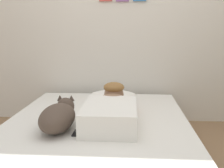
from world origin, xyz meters
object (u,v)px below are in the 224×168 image
(person_lying, at_px, (111,109))
(coffee_cup, at_px, (123,100))
(cell_phone, at_px, (78,133))
(dog, at_px, (59,116))
(bed, at_px, (98,138))
(pillow, at_px, (113,95))

(person_lying, height_order, coffee_cup, person_lying)
(cell_phone, bearing_deg, dog, 151.82)
(bed, relative_size, coffee_cup, 16.21)
(dog, xyz_separation_m, cell_phone, (0.17, -0.09, -0.10))
(person_lying, relative_size, cell_phone, 6.57)
(pillow, height_order, cell_phone, pillow)
(cell_phone, bearing_deg, coffee_cup, 70.70)
(dog, bearing_deg, coffee_cup, 59.28)
(pillow, distance_m, cell_phone, 1.05)
(pillow, height_order, person_lying, person_lying)
(dog, bearing_deg, bed, 46.96)
(bed, relative_size, pillow, 3.90)
(coffee_cup, distance_m, cell_phone, 0.95)
(pillow, distance_m, dog, 1.01)
(bed, xyz_separation_m, cell_phone, (-0.11, -0.38, 0.19))
(bed, xyz_separation_m, pillow, (0.09, 0.65, 0.24))
(pillow, height_order, dog, dog)
(bed, distance_m, dog, 0.49)
(dog, relative_size, coffee_cup, 4.60)
(person_lying, xyz_separation_m, cell_phone, (-0.23, -0.31, -0.10))
(bed, bearing_deg, dog, -133.04)
(pillow, bearing_deg, bed, -97.66)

